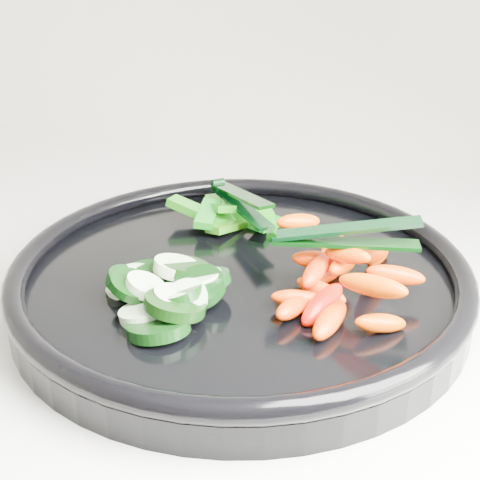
% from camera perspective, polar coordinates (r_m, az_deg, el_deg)
% --- Properties ---
extents(veggie_tray, '(0.42, 0.42, 0.04)m').
position_cam_1_polar(veggie_tray, '(0.55, 0.00, -3.25)').
color(veggie_tray, black).
rests_on(veggie_tray, counter).
extents(cucumber_pile, '(0.11, 0.12, 0.04)m').
position_cam_1_polar(cucumber_pile, '(0.51, -6.77, -4.17)').
color(cucumber_pile, black).
rests_on(cucumber_pile, veggie_tray).
extents(carrot_pile, '(0.13, 0.16, 0.05)m').
position_cam_1_polar(carrot_pile, '(0.52, 8.50, -2.98)').
color(carrot_pile, '#FF1400').
rests_on(carrot_pile, veggie_tray).
extents(pepper_pile, '(0.11, 0.10, 0.03)m').
position_cam_1_polar(pepper_pile, '(0.64, -1.33, 2.11)').
color(pepper_pile, '#1E6B0A').
rests_on(pepper_pile, veggie_tray).
extents(tong_carrot, '(0.11, 0.04, 0.02)m').
position_cam_1_polar(tong_carrot, '(0.50, 8.58, 0.38)').
color(tong_carrot, black).
rests_on(tong_carrot, carrot_pile).
extents(tong_pepper, '(0.09, 0.09, 0.02)m').
position_cam_1_polar(tong_pepper, '(0.63, -0.08, 3.49)').
color(tong_pepper, black).
rests_on(tong_pepper, pepper_pile).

